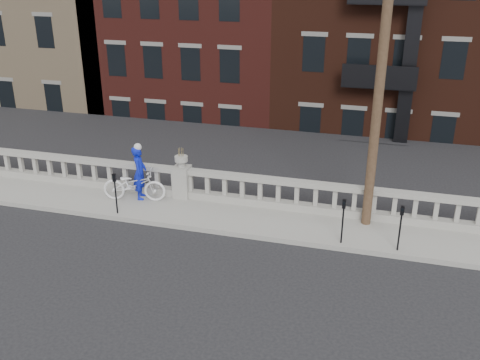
{
  "coord_description": "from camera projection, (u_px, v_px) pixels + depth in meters",
  "views": [
    {
      "loc": [
        6.45,
        -11.68,
        7.73
      ],
      "look_at": [
        2.26,
        3.2,
        1.31
      ],
      "focal_mm": 40.0,
      "sensor_mm": 36.0,
      "label": 1
    }
  ],
  "objects": [
    {
      "name": "sidewalk",
      "position": [
        172.0,
        210.0,
        17.6
      ],
      "size": [
        32.0,
        2.2,
        0.15
      ],
      "primitive_type": "cube",
      "color": "#98968D",
      "rests_on": "ground"
    },
    {
      "name": "parking_meter_d",
      "position": [
        401.0,
        223.0,
        14.7
      ],
      "size": [
        0.1,
        0.09,
        1.36
      ],
      "color": "black",
      "rests_on": "sidewalk"
    },
    {
      "name": "bicycle",
      "position": [
        134.0,
        185.0,
        17.93
      ],
      "size": [
        2.22,
        1.13,
        1.12
      ],
      "primitive_type": "imported",
      "rotation": [
        0.0,
        0.0,
        1.76
      ],
      "color": "white",
      "rests_on": "sidewalk"
    },
    {
      "name": "ground",
      "position": [
        131.0,
        257.0,
        14.96
      ],
      "size": [
        120.0,
        120.0,
        0.0
      ],
      "primitive_type": "plane",
      "color": "black",
      "rests_on": "ground"
    },
    {
      "name": "planter_pedestal",
      "position": [
        182.0,
        178.0,
        18.16
      ],
      "size": [
        0.55,
        0.55,
        1.76
      ],
      "color": "#98968D",
      "rests_on": "sidewalk"
    },
    {
      "name": "lower_level",
      "position": [
        298.0,
        44.0,
        34.3
      ],
      "size": [
        80.0,
        44.0,
        20.8
      ],
      "color": "#605E59",
      "rests_on": "ground"
    },
    {
      "name": "parking_meter_c",
      "position": [
        343.0,
        216.0,
        15.09
      ],
      "size": [
        0.1,
        0.09,
        1.36
      ],
      "color": "black",
      "rests_on": "sidewalk"
    },
    {
      "name": "parking_meter_b",
      "position": [
        115.0,
        189.0,
        16.88
      ],
      "size": [
        0.1,
        0.09,
        1.36
      ],
      "color": "black",
      "rests_on": "sidewalk"
    },
    {
      "name": "utility_pole",
      "position": [
        382.0,
        57.0,
        14.6
      ],
      "size": [
        1.6,
        0.28,
        10.0
      ],
      "color": "#422D1E",
      "rests_on": "sidewalk"
    },
    {
      "name": "cyclist",
      "position": [
        140.0,
        173.0,
        17.96
      ],
      "size": [
        0.61,
        0.77,
        1.85
      ],
      "primitive_type": "imported",
      "rotation": [
        0.0,
        0.0,
        1.85
      ],
      "color": "#0C1ABC",
      "rests_on": "sidewalk"
    },
    {
      "name": "balustrade",
      "position": [
        182.0,
        183.0,
        18.23
      ],
      "size": [
        28.0,
        0.34,
        1.03
      ],
      "color": "#98968D",
      "rests_on": "sidewalk"
    }
  ]
}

